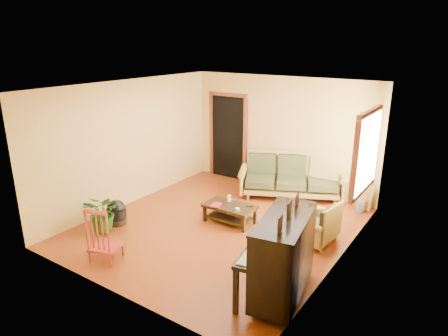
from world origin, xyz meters
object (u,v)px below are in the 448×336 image
Objects in this scene: sofa at (292,177)px; potted_plant at (104,213)px; footstool at (117,215)px; ceramic_crock at (360,206)px; armchair at (316,222)px; piano at (283,258)px; red_chair at (105,233)px; coffee_table at (230,214)px.

sofa is 4.03m from potted_plant.
footstool is 1.60× the size of ceramic_crock.
armchair is 3.69m from footstool.
potted_plant is (-3.62, -3.50, 0.25)m from ceramic_crock.
potted_plant is at bearing -135.94° from ceramic_crock.
sofa is 3.70m from piano.
footstool is 0.41× the size of red_chair.
footstool is at bearing -150.13° from armchair.
armchair is 0.83× the size of red_chair.
sofa reaches higher than ceramic_crock.
coffee_table is 1.07× the size of red_chair.
piano is at bearing 0.57° from potted_plant.
red_chair is at bearing -111.58° from coffee_table.
piano is 3.59× the size of footstool.
coffee_table is at bearing 50.92° from red_chair.
armchair is 1.76m from piano.
red_chair reaches higher than footstool.
sofa reaches higher than red_chair.
coffee_table is at bearing -135.15° from ceramic_crock.
ceramic_crock is (2.81, 4.15, -0.34)m from red_chair.
piano is at bearing -39.73° from coffee_table.
ceramic_crock is (1.51, 0.07, -0.36)m from sofa.
piano reaches higher than ceramic_crock.
armchair reaches higher than footstool.
potted_plant is (0.05, -0.33, 0.18)m from footstool.
red_chair is (-1.30, -4.08, -0.02)m from sofa.
red_chair is 5.02m from ceramic_crock.
armchair reaches higher than ceramic_crock.
red_chair is at bearing -129.43° from armchair.
coffee_table is 2.72m from ceramic_crock.
sofa is 9.55× the size of ceramic_crock.
armchair is at bearing -99.13° from ceramic_crock.
potted_plant is (-3.56, -0.04, -0.23)m from piano.
piano reaches higher than sofa.
ceramic_crock is at bearing 87.77° from armchair.
potted_plant reaches higher than footstool.
red_chair reaches higher than ceramic_crock.
red_chair is 1.04m from potted_plant.
footstool is at bearing 164.93° from piano.
ceramic_crock is at bearing 40.80° from footstool.
coffee_table is at bearing -127.58° from sofa.
potted_plant is at bearing 124.07° from red_chair.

